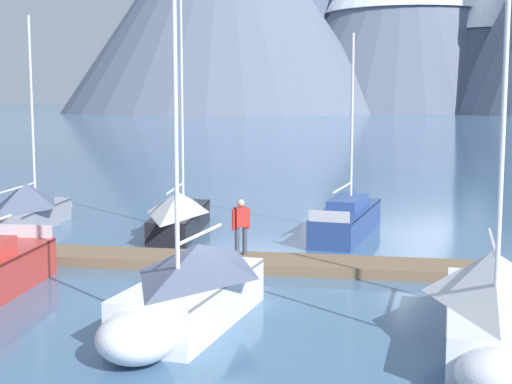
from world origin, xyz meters
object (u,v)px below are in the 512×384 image
Objects in this scene: sailboat_mid_dock_starboard at (187,290)px; sailboat_far_berth at (349,217)px; sailboat_nearest_berth at (31,206)px; sailboat_mid_dock_port at (181,212)px; person_on_dock at (241,224)px; sailboat_outer_slip at (493,305)px.

sailboat_mid_dock_starboard is 12.35m from sailboat_far_berth.
sailboat_mid_dock_starboard is at bearing -45.87° from sailboat_nearest_berth.
sailboat_mid_dock_port is 5.81m from person_on_dock.
sailboat_mid_dock_starboard is at bearing -69.37° from sailboat_mid_dock_port.
sailboat_nearest_berth reaches higher than sailboat_outer_slip.
person_on_dock is at bearing -23.44° from sailboat_nearest_berth.
person_on_dock is at bearing -52.12° from sailboat_mid_dock_port.
person_on_dock is (9.46, -4.10, 0.40)m from sailboat_nearest_berth.
sailboat_mid_dock_port is 1.17× the size of sailboat_mid_dock_starboard.
sailboat_outer_slip is at bearing -40.89° from person_on_dock.
sailboat_mid_dock_starboard reaches higher than sailboat_far_berth.
person_on_dock is at bearing 94.44° from sailboat_mid_dock_starboard.
sailboat_mid_dock_port is 1.16× the size of sailboat_outer_slip.
sailboat_nearest_berth is 10.32m from person_on_dock.
sailboat_outer_slip is at bearing -45.25° from sailboat_mid_dock_port.
sailboat_outer_slip is at bearing -69.81° from sailboat_far_berth.
sailboat_mid_dock_starboard is 6.42m from sailboat_outer_slip.
sailboat_far_berth is 0.96× the size of sailboat_outer_slip.
sailboat_nearest_berth reaches higher than sailboat_far_berth.
sailboat_nearest_berth is 4.75× the size of person_on_dock.
sailboat_mid_dock_port is at bearing 134.75° from sailboat_outer_slip.
sailboat_outer_slip is (10.45, -10.54, 0.13)m from sailboat_mid_dock_port.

